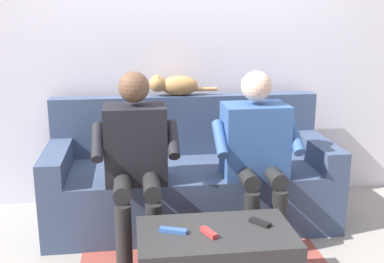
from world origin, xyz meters
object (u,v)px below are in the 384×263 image
(couch, at_px, (190,181))
(remote_red, at_px, (209,233))
(remote_black, at_px, (260,222))
(remote_blue, at_px, (173,230))
(cat_on_backrest, at_px, (174,85))
(person_left_seated, at_px, (256,146))
(person_right_seated, at_px, (136,151))

(couch, distance_m, remote_red, 1.12)
(couch, bearing_deg, remote_black, 103.92)
(couch, distance_m, remote_blue, 1.09)
(remote_red, relative_size, remote_blue, 0.83)
(cat_on_backrest, xyz_separation_m, remote_blue, (0.14, 1.34, -0.56))
(person_left_seated, height_order, remote_blue, person_left_seated)
(couch, relative_size, remote_red, 17.10)
(person_right_seated, bearing_deg, remote_red, 116.07)
(person_right_seated, height_order, cat_on_backrest, person_right_seated)
(person_left_seated, relative_size, remote_black, 9.46)
(remote_blue, bearing_deg, person_right_seated, 125.87)
(cat_on_backrest, distance_m, remote_black, 1.46)
(couch, relative_size, remote_black, 16.92)
(person_left_seated, relative_size, cat_on_backrest, 2.19)
(person_right_seated, relative_size, remote_blue, 8.01)
(person_left_seated, xyz_separation_m, person_right_seated, (0.81, 0.02, -0.00))
(couch, xyz_separation_m, cat_on_backrest, (0.09, -0.28, 0.68))
(person_right_seated, bearing_deg, cat_on_backrest, -115.48)
(remote_blue, bearing_deg, remote_black, 25.50)
(person_left_seated, distance_m, remote_blue, 0.97)
(person_left_seated, bearing_deg, remote_blue, 48.36)
(remote_blue, bearing_deg, couch, 99.19)
(couch, xyz_separation_m, remote_red, (0.04, 1.11, 0.13))
(remote_black, bearing_deg, remote_red, -111.89)
(remote_black, height_order, remote_blue, same)
(cat_on_backrest, xyz_separation_m, remote_red, (-0.05, 1.39, -0.56))
(person_right_seated, relative_size, cat_on_backrest, 2.21)
(couch, distance_m, remote_black, 1.06)
(couch, height_order, remote_red, couch)
(remote_red, bearing_deg, person_right_seated, -177.98)
(couch, bearing_deg, remote_blue, 77.98)
(person_right_seated, height_order, remote_black, person_right_seated)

